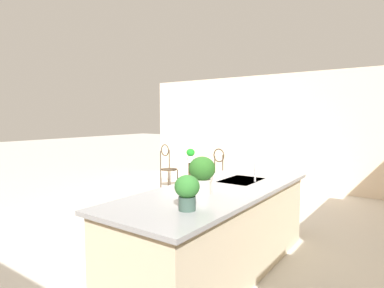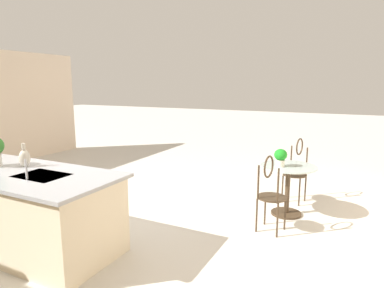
# 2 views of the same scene
# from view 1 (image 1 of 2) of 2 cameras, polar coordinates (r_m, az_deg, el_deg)

# --- Properties ---
(ground_plane) EXTENTS (40.00, 40.00, 0.00)m
(ground_plane) POSITION_cam_1_polar(r_m,az_deg,el_deg) (4.48, -3.17, -17.31)
(ground_plane) COLOR beige
(wall_left_window) EXTENTS (0.12, 7.80, 2.70)m
(wall_left_window) POSITION_cam_1_polar(r_m,az_deg,el_deg) (7.94, 16.36, 2.25)
(wall_left_window) COLOR beige
(wall_left_window) RESTS_ON ground
(kitchen_island) EXTENTS (2.80, 1.06, 0.92)m
(kitchen_island) POSITION_cam_1_polar(r_m,az_deg,el_deg) (3.63, 4.64, -14.90)
(kitchen_island) COLOR beige
(kitchen_island) RESTS_ON ground
(bistro_table) EXTENTS (0.80, 0.80, 0.74)m
(bistro_table) POSITION_cam_1_polar(r_m,az_deg,el_deg) (7.15, -0.38, -5.11)
(bistro_table) COLOR #3D2D1E
(bistro_table) RESTS_ON ground
(chair_near_window) EXTENTS (0.44, 0.51, 1.04)m
(chair_near_window) POSITION_cam_1_polar(r_m,az_deg,el_deg) (7.54, -4.39, -3.64)
(chair_near_window) COLOR #3D2D1E
(chair_near_window) RESTS_ON ground
(chair_by_island) EXTENTS (0.43, 0.51, 1.04)m
(chair_by_island) POSITION_cam_1_polar(r_m,az_deg,el_deg) (6.67, 4.17, -4.76)
(chair_by_island) COLOR #3D2D1E
(chair_by_island) RESTS_ON ground
(sink_faucet) EXTENTS (0.02, 0.02, 0.22)m
(sink_faucet) POSITION_cam_1_polar(r_m,az_deg,el_deg) (3.87, 11.18, -5.02)
(sink_faucet) COLOR #B2B5BA
(sink_faucet) RESTS_ON kitchen_island
(potted_plant_on_table) EXTENTS (0.18, 0.18, 0.26)m
(potted_plant_on_table) POSITION_cam_1_polar(r_m,az_deg,el_deg) (6.95, -0.26, -1.74)
(potted_plant_on_table) COLOR beige
(potted_plant_on_table) RESTS_ON bistro_table
(potted_plant_counter_far) EXTENTS (0.21, 0.21, 0.30)m
(potted_plant_counter_far) POSITION_cam_1_polar(r_m,az_deg,el_deg) (2.66, -0.88, -8.22)
(potted_plant_counter_far) COLOR #385147
(potted_plant_counter_far) RESTS_ON kitchen_island
(potted_plant_counter_near) EXTENTS (0.27, 0.27, 0.38)m
(potted_plant_counter_near) POSITION_cam_1_polar(r_m,az_deg,el_deg) (3.21, 1.81, -5.09)
(potted_plant_counter_near) COLOR beige
(potted_plant_counter_near) RESTS_ON kitchen_island
(vase_on_counter) EXTENTS (0.13, 0.13, 0.29)m
(vase_on_counter) POSITION_cam_1_polar(r_m,az_deg,el_deg) (3.61, 2.75, -5.68)
(vase_on_counter) COLOR #BCB29E
(vase_on_counter) RESTS_ON kitchen_island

